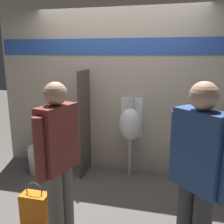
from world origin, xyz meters
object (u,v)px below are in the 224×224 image
Objects in this scene: sink_basin at (217,125)px; shopping_bag at (36,212)px; person_in_vest at (197,175)px; urinal_near_counter at (130,124)px; toilet at (43,153)px; person_with_lanyard at (59,158)px; cell_phone at (200,131)px.

sink_basin reaches higher than shopping_bag.
shopping_bag is (-1.56, 0.16, -0.70)m from person_in_vest.
sink_basin is at bearing -3.29° from urinal_near_counter.
toilet is 0.55× the size of person_with_lanyard.
person_in_vest is (-0.16, -1.40, 0.06)m from cell_phone.
person_in_vest is 2.99× the size of shopping_bag.
urinal_near_counter is at bearing -0.03° from person_with_lanyard.
person_with_lanyard is (-0.41, -1.55, 0.07)m from urinal_near_counter.
sink_basin is at bearing -60.29° from person_in_vest.
cell_phone is 1.00m from urinal_near_counter.
person_in_vest reaches higher than urinal_near_counter.
person_with_lanyard is 2.91× the size of shopping_bag.
shopping_bag is (-1.94, -1.41, -0.69)m from sink_basin.
urinal_near_counter reaches higher than cell_phone.
person_in_vest reaches higher than cell_phone.
urinal_near_counter is 1.83m from person_in_vest.
sink_basin is at bearing 2.22° from toilet.
sink_basin is 0.21× the size of person_in_vest.
person_with_lanyard is at bearing -12.83° from shopping_bag.
toilet is at bearing 178.50° from cell_phone.
urinal_near_counter reaches higher than sink_basin.
urinal_near_counter is 0.77× the size of person_with_lanyard.
person_in_vest is 1.72m from shopping_bag.
person_in_vest is at bearing -96.38° from cell_phone.
sink_basin reaches higher than toilet.
toilet is at bearing 9.47° from person_in_vest.
sink_basin is 0.22× the size of person_with_lanyard.
person_in_vest is (0.81, -1.63, 0.10)m from urinal_near_counter.
toilet is 2.71m from person_in_vest.
toilet reaches higher than shopping_bag.
toilet is 1.45m from shopping_bag.
shopping_bag is (-0.34, 0.08, -0.67)m from person_with_lanyard.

